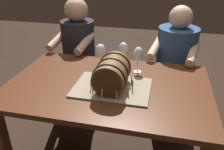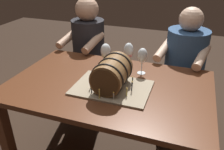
{
  "view_description": "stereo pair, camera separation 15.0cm",
  "coord_description": "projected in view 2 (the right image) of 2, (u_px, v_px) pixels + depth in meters",
  "views": [
    {
      "loc": [
        0.34,
        -1.36,
        1.54
      ],
      "look_at": [
        0.04,
        -0.06,
        0.86
      ],
      "focal_mm": 37.53,
      "sensor_mm": 36.0,
      "label": 1
    },
    {
      "loc": [
        0.49,
        -1.32,
        1.54
      ],
      "look_at": [
        0.04,
        -0.06,
        0.86
      ],
      "focal_mm": 37.53,
      "sensor_mm": 36.0,
      "label": 2
    }
  ],
  "objects": [
    {
      "name": "barrel_cake",
      "position": [
        112.0,
        75.0,
        1.5
      ],
      "size": [
        0.5,
        0.35,
        0.22
      ],
      "color": "gray",
      "rests_on": "dining_table"
    },
    {
      "name": "wine_glass_white",
      "position": [
        106.0,
        51.0,
        1.81
      ],
      "size": [
        0.08,
        0.08,
        0.19
      ],
      "color": "white",
      "rests_on": "dining_table"
    },
    {
      "name": "dining_table",
      "position": [
        109.0,
        97.0,
        1.66
      ],
      "size": [
        1.37,
        0.88,
        0.76
      ],
      "color": "#562D19",
      "rests_on": "ground"
    },
    {
      "name": "wine_glass_rose",
      "position": [
        129.0,
        51.0,
        1.8
      ],
      "size": [
        0.07,
        0.07,
        0.19
      ],
      "color": "white",
      "rests_on": "dining_table"
    },
    {
      "name": "person_seated_left",
      "position": [
        89.0,
        63.0,
        2.41
      ],
      "size": [
        0.39,
        0.49,
        1.21
      ],
      "color": "black",
      "rests_on": "ground"
    },
    {
      "name": "person_seated_right",
      "position": [
        182.0,
        77.0,
        2.13
      ],
      "size": [
        0.46,
        0.53,
        1.18
      ],
      "color": "#1B2D46",
      "rests_on": "ground"
    },
    {
      "name": "wine_glass_empty",
      "position": [
        142.0,
        56.0,
        1.68
      ],
      "size": [
        0.07,
        0.07,
        0.2
      ],
      "color": "white",
      "rests_on": "dining_table"
    }
  ]
}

